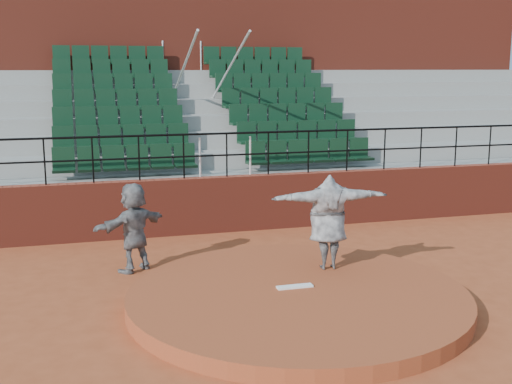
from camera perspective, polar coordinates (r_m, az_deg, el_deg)
ground at (r=10.56m, az=3.72°, el=-10.00°), size 90.00×90.00×0.00m
pitchers_mound at (r=10.52m, az=3.72°, el=-9.37°), size 5.50×5.50×0.25m
pitching_rubber at (r=10.60m, az=3.46°, el=-8.39°), size 0.60×0.15×0.03m
boundary_wall at (r=15.00m, az=-2.58°, el=-1.06°), size 24.00×0.30×1.30m
wall_railing at (r=14.77m, az=-2.62°, el=4.18°), size 24.04×0.05×1.03m
seating_deck at (r=18.39m, az=-5.18°, el=3.65°), size 24.00×5.97×4.63m
press_box_facade at (r=22.14m, az=-7.18°, el=10.32°), size 24.00×3.00×7.10m
pitcher at (r=11.42m, az=6.44°, el=-2.65°), size 2.13×0.76×1.70m
fielder at (r=12.23m, az=-10.80°, el=-3.08°), size 1.59×1.27×1.69m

